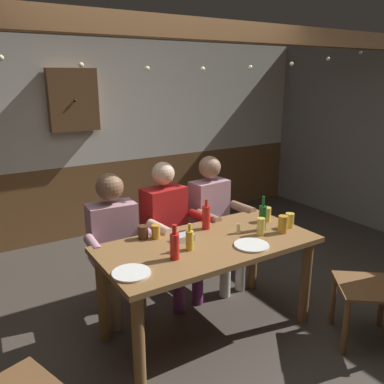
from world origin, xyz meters
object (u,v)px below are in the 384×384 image
object	(u,v)px
bottle_0	(175,245)
pint_glass_4	(156,232)
pint_glass_2	(283,224)
pint_glass_1	(267,214)
condiment_caddy	(184,237)
wall_dart_cabinet	(73,100)
chair_empty_near_right	(380,284)
table_candle	(239,229)
person_1	(169,226)
pint_glass_3	(143,232)
pint_glass_0	(290,220)
pint_glass_5	(261,227)
bottle_1	(190,240)
person_0	(115,238)
person_2	(215,216)
bottle_2	(206,217)
dining_table	(208,256)
bottle_3	(263,217)
plate_1	(251,245)
plate_0	(131,273)

from	to	relation	value
bottle_0	pint_glass_4	bearing A→B (deg)	81.68
pint_glass_2	pint_glass_1	bearing A→B (deg)	75.35
condiment_caddy	wall_dart_cabinet	xyz separation A→B (m)	(-0.11, 2.26, 0.91)
chair_empty_near_right	table_candle	xyz separation A→B (m)	(-0.70, 0.80, 0.32)
person_1	pint_glass_3	xyz separation A→B (m)	(-0.39, -0.31, 0.13)
pint_glass_0	pint_glass_5	size ratio (longest dim) A/B	0.87
table_candle	bottle_1	size ratio (longest dim) A/B	0.40
person_0	pint_glass_5	xyz separation A→B (m)	(0.92, -0.74, 0.15)
person_2	pint_glass_2	distance (m)	0.80
bottle_2	pint_glass_1	size ratio (longest dim) A/B	2.00
bottle_0	pint_glass_3	xyz separation A→B (m)	(-0.03, 0.44, -0.05)
dining_table	pint_glass_3	world-z (taller)	pint_glass_3
chair_empty_near_right	pint_glass_2	bearing A→B (deg)	70.40
table_candle	bottle_3	size ratio (longest dim) A/B	0.28
dining_table	plate_1	distance (m)	0.35
bottle_0	pint_glass_5	bearing A→B (deg)	1.05
pint_glass_0	pint_glass_1	distance (m)	0.22
dining_table	table_candle	bearing A→B (deg)	3.19
pint_glass_0	pint_glass_3	bearing A→B (deg)	159.20
bottle_1	bottle_0	bearing A→B (deg)	-155.94
person_2	pint_glass_3	distance (m)	0.94
person_2	bottle_1	size ratio (longest dim) A/B	6.25
pint_glass_5	wall_dart_cabinet	distance (m)	2.71
chair_empty_near_right	pint_glass_4	size ratio (longest dim) A/B	8.24
person_1	pint_glass_5	distance (m)	0.85
chair_empty_near_right	condiment_caddy	world-z (taller)	chair_empty_near_right
pint_glass_2	pint_glass_0	bearing A→B (deg)	22.84
condiment_caddy	pint_glass_3	size ratio (longest dim) A/B	1.36
table_candle	pint_glass_0	bearing A→B (deg)	-15.42
person_1	table_candle	size ratio (longest dim) A/B	15.54
pint_glass_1	pint_glass_3	bearing A→B (deg)	168.51
person_2	bottle_0	world-z (taller)	person_2
plate_1	pint_glass_4	xyz separation A→B (m)	(-0.52, 0.51, 0.05)
person_0	plate_0	distance (m)	0.83
person_1	bottle_2	xyz separation A→B (m)	(0.13, -0.39, 0.18)
bottle_2	bottle_3	xyz separation A→B (m)	(0.37, -0.26, 0.01)
plate_1	pint_glass_1	distance (m)	0.57
table_candle	bottle_2	size ratio (longest dim) A/B	0.32
person_0	table_candle	world-z (taller)	person_0
person_1	wall_dart_cabinet	bearing A→B (deg)	-88.13
person_0	person_2	world-z (taller)	person_2
pint_glass_2	pint_glass_5	bearing A→B (deg)	162.60
bottle_0	bottle_1	distance (m)	0.18
bottle_0	plate_0	bearing A→B (deg)	-172.63
dining_table	pint_glass_1	world-z (taller)	pint_glass_1
dining_table	person_0	world-z (taller)	person_0
bottle_1	pint_glass_4	world-z (taller)	bottle_1
dining_table	pint_glass_3	xyz separation A→B (m)	(-0.38, 0.32, 0.17)
wall_dart_cabinet	person_1	bearing A→B (deg)	-81.68
dining_table	pint_glass_0	size ratio (longest dim) A/B	13.49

